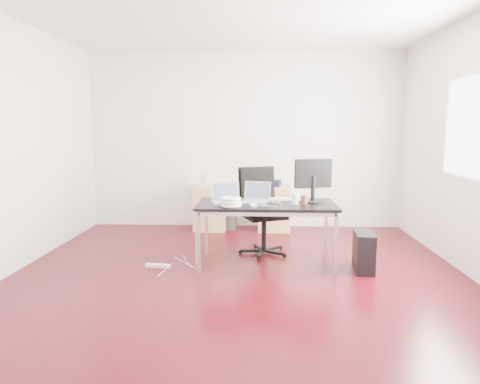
{
  "coord_description": "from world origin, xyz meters",
  "views": [
    {
      "loc": [
        0.22,
        -4.42,
        1.58
      ],
      "look_at": [
        0.0,
        0.55,
        0.85
      ],
      "focal_mm": 32.0,
      "sensor_mm": 36.0,
      "label": 1
    }
  ],
  "objects_px": {
    "office_chair": "(261,206)",
    "filing_cabinet_right": "(274,208)",
    "pc_tower": "(364,251)",
    "desk": "(266,208)",
    "filing_cabinet_left": "(210,207)"
  },
  "relations": [
    {
      "from": "office_chair",
      "to": "filing_cabinet_right",
      "type": "relative_size",
      "value": 1.54
    },
    {
      "from": "pc_tower",
      "to": "desk",
      "type": "bearing_deg",
      "value": 175.44
    },
    {
      "from": "desk",
      "to": "pc_tower",
      "type": "height_order",
      "value": "desk"
    },
    {
      "from": "filing_cabinet_right",
      "to": "desk",
      "type": "bearing_deg",
      "value": -94.87
    },
    {
      "from": "office_chair",
      "to": "filing_cabinet_left",
      "type": "bearing_deg",
      "value": 100.27
    },
    {
      "from": "filing_cabinet_left",
      "to": "desk",
      "type": "bearing_deg",
      "value": -63.91
    },
    {
      "from": "filing_cabinet_left",
      "to": "pc_tower",
      "type": "xyz_separation_m",
      "value": [
        1.95,
        -1.94,
        -0.13
      ]
    },
    {
      "from": "desk",
      "to": "filing_cabinet_left",
      "type": "distance_m",
      "value": 1.97
    },
    {
      "from": "desk",
      "to": "pc_tower",
      "type": "xyz_separation_m",
      "value": [
        1.1,
        -0.19,
        -0.46
      ]
    },
    {
      "from": "office_chair",
      "to": "pc_tower",
      "type": "height_order",
      "value": "office_chair"
    },
    {
      "from": "office_chair",
      "to": "filing_cabinet_right",
      "type": "distance_m",
      "value": 1.29
    },
    {
      "from": "desk",
      "to": "pc_tower",
      "type": "relative_size",
      "value": 3.56
    },
    {
      "from": "desk",
      "to": "filing_cabinet_right",
      "type": "bearing_deg",
      "value": 85.13
    },
    {
      "from": "filing_cabinet_right",
      "to": "pc_tower",
      "type": "xyz_separation_m",
      "value": [
        0.95,
        -1.94,
        -0.13
      ]
    },
    {
      "from": "office_chair",
      "to": "filing_cabinet_right",
      "type": "bearing_deg",
      "value": 58.39
    }
  ]
}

